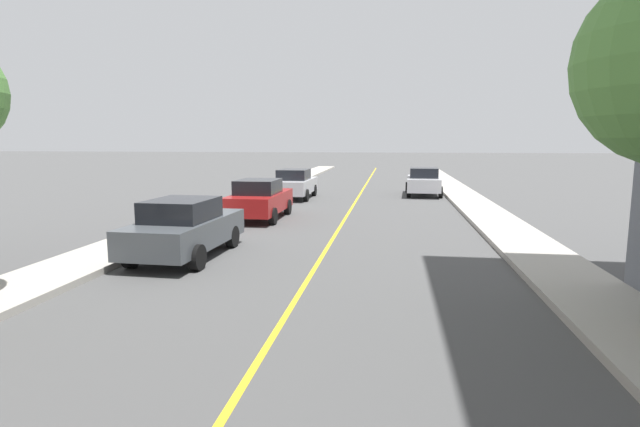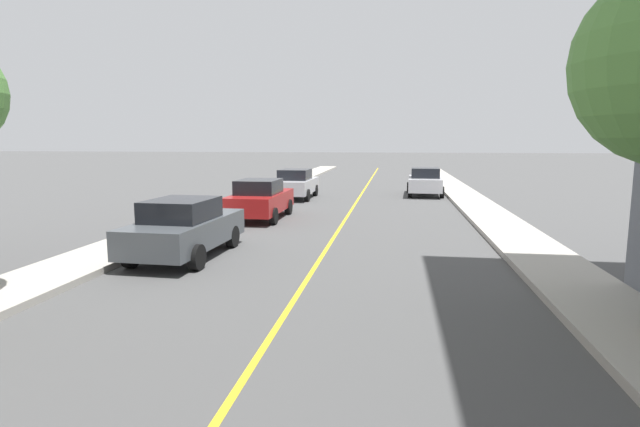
# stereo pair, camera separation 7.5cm
# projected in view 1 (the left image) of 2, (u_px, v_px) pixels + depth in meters

# --- Properties ---
(lane_stripe) EXTENTS (0.12, 73.28, 0.01)m
(lane_stripe) POSITION_uv_depth(u_px,v_px,m) (348.00, 213.00, 21.49)
(lane_stripe) COLOR gold
(lane_stripe) RESTS_ON ground_plane
(sidewalk_left) EXTENTS (1.89, 73.28, 0.16)m
(sidewalk_left) POSITION_uv_depth(u_px,v_px,m) (220.00, 209.00, 22.29)
(sidewalk_left) COLOR #ADA89E
(sidewalk_left) RESTS_ON ground_plane
(sidewalk_right) EXTENTS (1.89, 73.28, 0.16)m
(sidewalk_right) POSITION_uv_depth(u_px,v_px,m) (487.00, 214.00, 20.66)
(sidewalk_right) COLOR #ADA89E
(sidewalk_right) RESTS_ON ground_plane
(parked_car_curb_near) EXTENTS (1.97, 4.37, 1.59)m
(parked_car_curb_near) POSITION_uv_depth(u_px,v_px,m) (185.00, 228.00, 13.31)
(parked_car_curb_near) COLOR #474C51
(parked_car_curb_near) RESTS_ON ground_plane
(parked_car_curb_mid) EXTENTS (1.93, 4.31, 1.59)m
(parked_car_curb_mid) POSITION_uv_depth(u_px,v_px,m) (259.00, 199.00, 19.87)
(parked_car_curb_mid) COLOR maroon
(parked_car_curb_mid) RESTS_ON ground_plane
(parked_car_curb_far) EXTENTS (1.94, 4.32, 1.59)m
(parked_car_curb_far) POSITION_uv_depth(u_px,v_px,m) (294.00, 184.00, 26.95)
(parked_car_curb_far) COLOR #B7B7BC
(parked_car_curb_far) RESTS_ON ground_plane
(parked_car_opposite_side) EXTENTS (1.96, 4.37, 1.59)m
(parked_car_opposite_side) POSITION_uv_depth(u_px,v_px,m) (423.00, 181.00, 28.49)
(parked_car_opposite_side) COLOR #B7B7BC
(parked_car_opposite_side) RESTS_ON ground_plane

